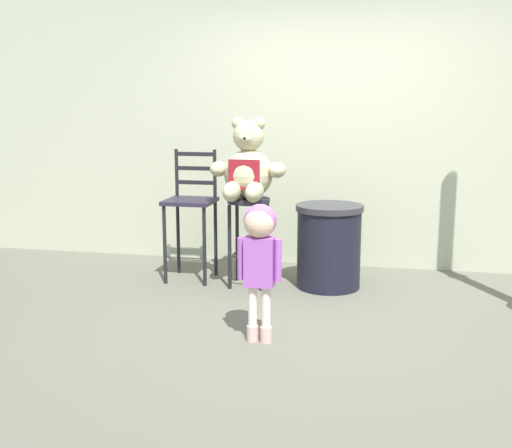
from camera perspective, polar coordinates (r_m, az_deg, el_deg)
ground_plane at (r=4.68m, az=4.51°, el=-8.80°), size 24.00×24.00×0.00m
building_wall at (r=6.27m, az=7.05°, el=13.21°), size 7.74×0.30×3.68m
bar_stool_with_teddy at (r=5.45m, az=-0.66°, el=-0.04°), size 0.37×0.37×0.77m
teddy_bear at (r=5.34m, az=-0.75°, el=4.98°), size 0.65×0.59×0.69m
child_walking at (r=4.11m, az=0.33°, el=-1.73°), size 0.30×0.23×0.93m
trash_bin at (r=5.47m, az=6.60°, el=-1.99°), size 0.58×0.58×0.72m
bar_chair_empty at (r=5.68m, az=-5.88°, el=1.58°), size 0.43×0.43×1.17m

